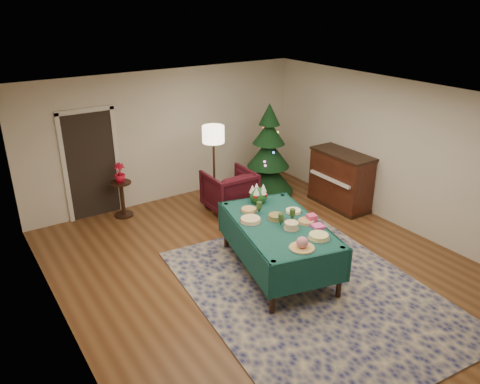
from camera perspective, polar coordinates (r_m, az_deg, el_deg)
room_shell at (r=6.92m, az=3.58°, el=0.01°), size 7.00×7.00×7.00m
doorway at (r=9.32m, az=-17.67°, el=3.44°), size 1.08×0.04×2.16m
rug at (r=7.10m, az=8.62°, el=-11.94°), size 3.57×4.47×0.02m
buffet_table at (r=7.22m, az=4.71°, el=-5.01°), size 1.70×2.37×0.83m
platter_0 at (r=6.47m, az=7.59°, el=-6.31°), size 0.36×0.36×0.18m
platter_1 at (r=6.77m, az=9.58°, el=-5.38°), size 0.33×0.33×0.07m
platter_2 at (r=6.97m, az=6.28°, el=-4.13°), size 0.25×0.25×0.11m
platter_3 at (r=7.20m, az=8.07°, el=-3.58°), size 0.28×0.28×0.05m
platter_4 at (r=7.17m, az=1.29°, el=-3.41°), size 0.35×0.35×0.06m
platter_5 at (r=7.25m, az=4.43°, el=-3.07°), size 0.28×0.28×0.08m
platter_6 at (r=7.50m, az=6.51°, el=-2.34°), size 0.28×0.28×0.05m
platter_7 at (r=7.50m, az=1.08°, el=-2.18°), size 0.28×0.28×0.05m
goblet_0 at (r=7.40m, az=2.37°, el=-1.89°), size 0.09×0.09×0.19m
goblet_1 at (r=7.20m, az=6.40°, el=-2.76°), size 0.09×0.09×0.19m
goblet_2 at (r=7.03m, az=5.02°, el=-3.35°), size 0.09×0.09×0.19m
napkin_stack at (r=7.07m, az=9.47°, el=-4.17°), size 0.20×0.20×0.04m
gift_box at (r=7.24m, az=8.72°, el=-3.16°), size 0.16×0.16×0.11m
centerpiece at (r=7.77m, az=2.25°, el=-0.28°), size 0.30×0.30×0.34m
armchair at (r=9.34m, az=-1.31°, el=0.41°), size 0.91×0.86×0.92m
floor_lamp at (r=8.99m, az=-3.26°, el=6.39°), size 0.42×0.42×1.75m
side_table at (r=9.40m, az=-14.14°, el=-0.90°), size 0.40×0.40×0.72m
potted_plant at (r=9.22m, az=-14.42°, el=1.79°), size 0.21×0.38×0.21m
christmas_tree at (r=9.94m, az=3.49°, el=4.53°), size 1.28×1.28×2.01m
piano at (r=9.70m, az=12.14°, el=1.43°), size 0.65×1.34×1.15m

